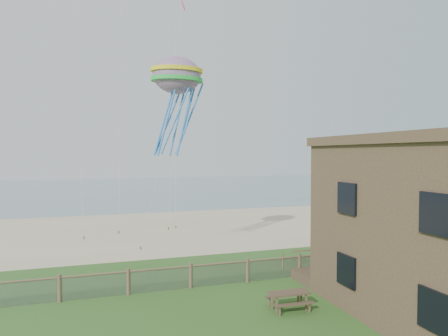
% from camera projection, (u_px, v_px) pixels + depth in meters
% --- Properties ---
extents(sand_beach, '(72.00, 20.00, 0.02)m').
position_uv_depth(sand_beach, '(149.00, 230.00, 34.90)').
color(sand_beach, tan).
rests_on(sand_beach, ground).
extents(ocean, '(160.00, 68.00, 0.02)m').
position_uv_depth(ocean, '(120.00, 188.00, 76.76)').
color(ocean, slate).
rests_on(ocean, ground).
extents(chainlink_fence, '(36.20, 0.20, 1.25)m').
position_uv_depth(chainlink_fence, '(191.00, 277.00, 19.66)').
color(chainlink_fence, brown).
rests_on(chainlink_fence, ground).
extents(motel_deck, '(15.00, 2.00, 0.50)m').
position_uv_depth(motel_deck, '(418.00, 266.00, 22.70)').
color(motel_deck, brown).
rests_on(motel_deck, ground).
extents(picnic_table, '(1.78, 1.37, 0.73)m').
position_uv_depth(picnic_table, '(289.00, 301.00, 16.96)').
color(picnic_table, brown).
rests_on(picnic_table, ground).
extents(octopus_kite, '(3.68, 2.93, 6.77)m').
position_uv_depth(octopus_kite, '(177.00, 103.00, 25.02)').
color(octopus_kite, orange).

